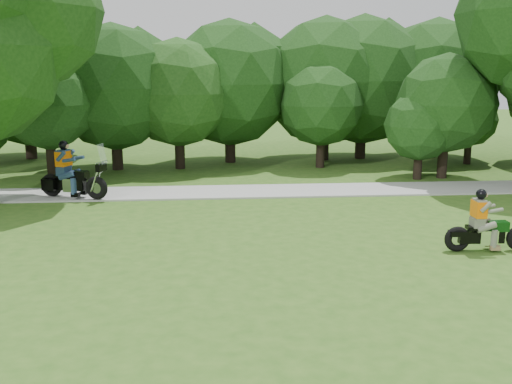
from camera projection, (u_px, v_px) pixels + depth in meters
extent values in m
plane|color=#2D5919|center=(341.00, 265.00, 12.89)|extent=(100.00, 100.00, 0.00)
cube|color=#989893|center=(291.00, 191.00, 20.68)|extent=(60.00, 2.20, 0.06)
cylinder|color=black|center=(230.00, 143.00, 27.12)|extent=(0.49, 0.49, 1.80)
sphere|color=#143510|center=(230.00, 83.00, 26.53)|extent=(5.89, 5.89, 5.89)
cylinder|color=black|center=(443.00, 157.00, 23.11)|extent=(0.40, 0.40, 1.73)
sphere|color=#143510|center=(446.00, 103.00, 22.66)|extent=(3.98, 3.98, 3.98)
cylinder|color=black|center=(30.00, 141.00, 28.20)|extent=(0.54, 0.54, 1.80)
sphere|color=#143510|center=(25.00, 77.00, 27.55)|extent=(6.81, 6.81, 6.81)
cylinder|color=black|center=(320.00, 150.00, 25.66)|extent=(0.39, 0.39, 1.61)
sphere|color=#143510|center=(321.00, 105.00, 25.24)|extent=(3.72, 3.72, 3.72)
cylinder|color=black|center=(117.00, 149.00, 25.08)|extent=(0.47, 0.47, 1.80)
sphere|color=#143510|center=(114.00, 88.00, 24.51)|extent=(5.48, 5.48, 5.48)
cylinder|color=black|center=(418.00, 164.00, 22.90)|extent=(0.34, 0.34, 1.25)
sphere|color=#143510|center=(420.00, 125.00, 22.57)|extent=(2.85, 2.85, 2.85)
cylinder|color=black|center=(324.00, 142.00, 27.83)|extent=(0.51, 0.51, 1.80)
sphere|color=#143510|center=(325.00, 81.00, 27.22)|extent=(6.13, 6.13, 6.13)
cylinder|color=black|center=(180.00, 148.00, 25.36)|extent=(0.44, 0.44, 1.80)
sphere|color=#1A4213|center=(178.00, 93.00, 24.85)|extent=(4.75, 4.75, 4.75)
cylinder|color=black|center=(432.00, 140.00, 28.50)|extent=(0.51, 0.51, 1.80)
sphere|color=#143510|center=(435.00, 81.00, 27.89)|extent=(6.11, 6.11, 6.11)
cylinder|color=black|center=(51.00, 157.00, 22.97)|extent=(0.39, 0.39, 1.80)
sphere|color=#143510|center=(47.00, 104.00, 22.53)|extent=(3.72, 3.72, 3.72)
cylinder|color=black|center=(360.00, 140.00, 28.33)|extent=(0.51, 0.51, 1.80)
sphere|color=#143510|center=(363.00, 80.00, 27.71)|extent=(6.28, 6.28, 6.28)
cylinder|color=black|center=(468.00, 151.00, 26.65)|extent=(0.33, 0.33, 1.26)
sphere|color=#1A4213|center=(470.00, 119.00, 26.34)|extent=(2.51, 2.51, 2.51)
sphere|color=#1A4213|center=(22.00, 9.00, 18.00)|extent=(5.12, 5.12, 5.12)
torus|color=black|center=(457.00, 239.00, 13.79)|extent=(0.64, 0.20, 0.63)
cube|color=black|center=(481.00, 237.00, 13.81)|extent=(1.11, 0.25, 0.29)
cube|color=silver|center=(487.00, 237.00, 13.81)|extent=(0.44, 0.32, 0.36)
cube|color=black|center=(498.00, 226.00, 13.77)|extent=(0.48, 0.29, 0.23)
cube|color=black|center=(477.00, 228.00, 13.75)|extent=(0.48, 0.30, 0.09)
cube|color=#5A614E|center=(477.00, 223.00, 13.73)|extent=(0.28, 0.35, 0.22)
cube|color=#5A614E|center=(479.00, 210.00, 13.66)|extent=(0.25, 0.39, 0.50)
cube|color=orange|center=(479.00, 209.00, 13.66)|extent=(0.27, 0.42, 0.40)
sphere|color=black|center=(481.00, 194.00, 13.58)|extent=(0.25, 0.25, 0.25)
torus|color=black|center=(52.00, 185.00, 19.54)|extent=(0.82, 0.50, 0.80)
torus|color=black|center=(97.00, 188.00, 19.05)|extent=(0.82, 0.50, 0.80)
cube|color=black|center=(68.00, 184.00, 19.34)|extent=(1.28, 0.71, 0.36)
cube|color=silver|center=(73.00, 185.00, 19.29)|extent=(0.65, 0.56, 0.45)
cube|color=black|center=(79.00, 175.00, 19.14)|extent=(0.67, 0.53, 0.30)
cube|color=black|center=(64.00, 176.00, 19.32)|extent=(0.68, 0.55, 0.11)
cylinder|color=silver|center=(97.00, 176.00, 18.95)|extent=(0.44, 0.21, 1.02)
cylinder|color=silver|center=(101.00, 162.00, 18.80)|extent=(0.30, 0.69, 0.04)
cube|color=black|center=(48.00, 185.00, 19.28)|extent=(0.49, 0.30, 0.39)
cube|color=black|center=(57.00, 182.00, 19.75)|extent=(0.49, 0.30, 0.39)
cube|color=navy|center=(64.00, 171.00, 19.28)|extent=(0.47, 0.53, 0.27)
cube|color=navy|center=(64.00, 159.00, 19.19)|extent=(0.45, 0.55, 0.64)
cube|color=orange|center=(63.00, 159.00, 19.19)|extent=(0.50, 0.61, 0.50)
sphere|color=black|center=(63.00, 145.00, 19.08)|extent=(0.32, 0.32, 0.32)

